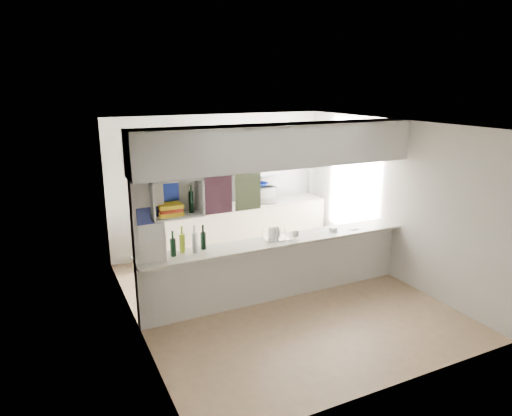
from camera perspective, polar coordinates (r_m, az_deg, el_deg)
floor at (r=7.08m, az=2.80°, el=-11.03°), size 4.80×4.80×0.00m
ceiling at (r=6.37m, az=3.10°, el=10.45°), size 4.80×4.80×0.00m
wall_back at (r=8.73m, az=-4.61°, el=3.08°), size 4.20×0.00×4.20m
wall_left at (r=5.94m, az=-15.19°, el=-3.27°), size 0.00×4.80×4.80m
wall_right at (r=7.80m, az=16.62°, el=1.03°), size 0.00×4.80×4.80m
servery_partition at (r=6.44m, az=1.63°, el=2.03°), size 4.20×0.50×2.60m
cubby_shelf at (r=5.87m, az=-10.26°, el=1.01°), size 0.65×0.35×0.50m
kitchen_run at (r=8.66m, az=-2.93°, el=-0.22°), size 3.60×0.63×2.24m
microwave at (r=8.76m, az=0.38°, el=1.72°), size 0.63×0.47×0.33m
bowl at (r=8.72m, az=0.63°, el=2.98°), size 0.27×0.27×0.07m
dish_rack at (r=6.73m, az=2.56°, el=-3.24°), size 0.40×0.32×0.20m
cup at (r=6.77m, az=4.92°, el=-3.33°), size 0.14×0.14×0.09m
wine_bottles at (r=6.24m, az=-8.43°, el=-4.33°), size 0.53×0.16×0.38m
plastic_tubs at (r=7.20m, az=9.83°, el=-2.60°), size 0.49×0.17×0.07m
utensil_jar at (r=8.44m, az=-6.45°, el=0.42°), size 0.09×0.09×0.13m
knife_block at (r=8.45m, az=-6.71°, el=0.63°), size 0.11×0.09×0.19m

